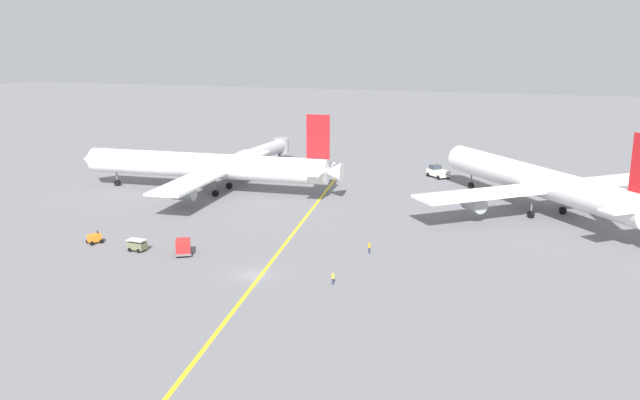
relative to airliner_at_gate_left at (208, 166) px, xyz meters
The scene contains 11 objects.
ground_plane 48.92m from the airliner_at_gate_left, 56.06° to the right, with size 600.00×600.00×0.00m, color slate.
taxiway_stripe 40.98m from the airliner_at_gate_left, 48.31° to the right, with size 0.50×120.00×0.01m, color yellow.
airliner_at_gate_left is the anchor object (origin of this frame).
airliner_being_pushed 61.92m from the airliner_at_gate_left, ahead, with size 41.49×44.53×16.65m.
pushback_tug 49.88m from the airliner_at_gate_left, 34.19° to the left, with size 6.95×6.88×2.92m.
gse_container_dolly_flat 39.15m from the airliner_at_gate_left, 67.75° to the right, with size 3.47×3.86×2.15m.
gse_gpu_cart_small 35.74m from the airliner_at_gate_left, 90.76° to the right, with size 2.43×2.62×1.90m.
gse_baggage_cart_trailing 37.60m from the airliner_at_gate_left, 78.35° to the right, with size 2.82×1.74×1.71m.
ground_crew_ramp_agent_by_cones 55.74m from the airliner_at_gate_left, 46.64° to the right, with size 0.36×0.36×1.61m.
ground_crew_marshaller_foreground 48.17m from the airliner_at_gate_left, 34.62° to the right, with size 0.39×0.44×1.74m.
jet_bridge 28.75m from the airliner_at_gate_left, 87.50° to the left, with size 4.49×18.65×5.83m.
Camera 1 is at (33.39, -73.41, 29.88)m, focal length 36.92 mm.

